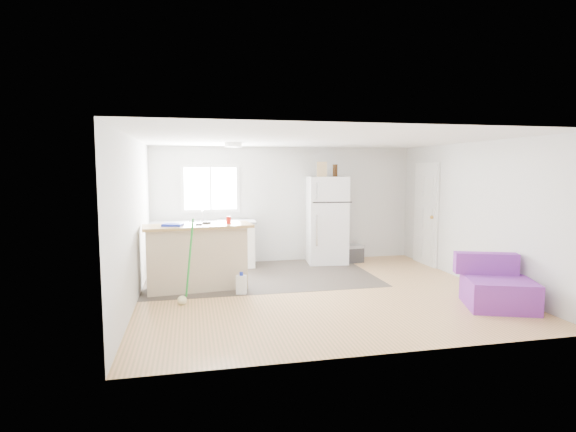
% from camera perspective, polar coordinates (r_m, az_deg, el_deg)
% --- Properties ---
extents(room, '(5.51, 5.01, 2.41)m').
position_cam_1_polar(room, '(7.05, 3.83, -0.09)').
color(room, '#A07C43').
rests_on(room, ground).
extents(vinyl_zone, '(4.05, 2.50, 0.00)m').
position_cam_1_polar(vinyl_zone, '(8.30, -3.50, -7.54)').
color(vinyl_zone, '#373029').
rests_on(vinyl_zone, floor).
extents(window, '(1.18, 0.06, 0.98)m').
position_cam_1_polar(window, '(9.24, -9.81, 3.46)').
color(window, white).
rests_on(window, back_wall).
extents(interior_door, '(0.11, 0.92, 2.10)m').
position_cam_1_polar(interior_door, '(9.55, 17.09, 0.16)').
color(interior_door, white).
rests_on(interior_door, right_wall).
extents(ceiling_fixture, '(0.30, 0.30, 0.07)m').
position_cam_1_polar(ceiling_fixture, '(7.98, -6.97, 8.94)').
color(ceiling_fixture, white).
rests_on(ceiling_fixture, ceiling).
extents(kitchen_cabinets, '(2.08, 0.73, 1.20)m').
position_cam_1_polar(kitchen_cabinets, '(9.04, -10.69, -3.51)').
color(kitchen_cabinets, white).
rests_on(kitchen_cabinets, floor).
extents(peninsula, '(1.77, 0.82, 1.05)m').
position_cam_1_polar(peninsula, '(7.43, -11.51, -5.08)').
color(peninsula, '#CBB493').
rests_on(peninsula, floor).
extents(refrigerator, '(0.86, 0.82, 1.79)m').
position_cam_1_polar(refrigerator, '(9.32, 4.93, -0.50)').
color(refrigerator, white).
rests_on(refrigerator, floor).
extents(cooler, '(0.52, 0.39, 0.37)m').
position_cam_1_polar(cooler, '(9.51, 8.00, -4.71)').
color(cooler, '#303033').
rests_on(cooler, floor).
extents(purple_seat, '(1.11, 1.10, 0.72)m').
position_cam_1_polar(purple_seat, '(7.07, 24.97, -8.31)').
color(purple_seat, purple).
rests_on(purple_seat, floor).
extents(cleaner_jug, '(0.18, 0.15, 0.35)m').
position_cam_1_polar(cleaner_jug, '(7.11, -5.94, -8.63)').
color(cleaner_jug, white).
rests_on(cleaner_jug, floor).
extents(mop, '(0.27, 0.34, 1.26)m').
position_cam_1_polar(mop, '(6.73, -13.03, -8.90)').
color(mop, green).
rests_on(mop, floor).
extents(red_cup, '(0.08, 0.08, 0.12)m').
position_cam_1_polar(red_cup, '(7.39, -7.56, -0.51)').
color(red_cup, red).
rests_on(red_cup, peninsula).
extents(blue_tray, '(0.35, 0.29, 0.04)m').
position_cam_1_polar(blue_tray, '(7.26, -14.43, -1.09)').
color(blue_tray, '#1325B8').
rests_on(blue_tray, peninsula).
extents(tool_a, '(0.15, 0.08, 0.03)m').
position_cam_1_polar(tool_a, '(7.44, -10.30, -0.86)').
color(tool_a, black).
rests_on(tool_a, peninsula).
extents(tool_b, '(0.10, 0.04, 0.03)m').
position_cam_1_polar(tool_b, '(7.26, -11.26, -1.06)').
color(tool_b, black).
rests_on(tool_b, peninsula).
extents(cardboard_box, '(0.22, 0.14, 0.30)m').
position_cam_1_polar(cardboard_box, '(9.21, 4.31, 5.94)').
color(cardboard_box, tan).
rests_on(cardboard_box, refrigerator).
extents(bottle_left, '(0.09, 0.09, 0.25)m').
position_cam_1_polar(bottle_left, '(9.26, 5.93, 5.77)').
color(bottle_left, '#341B09').
rests_on(bottle_left, refrigerator).
extents(bottle_right, '(0.09, 0.09, 0.25)m').
position_cam_1_polar(bottle_right, '(9.29, 6.09, 5.77)').
color(bottle_right, '#341B09').
rests_on(bottle_right, refrigerator).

